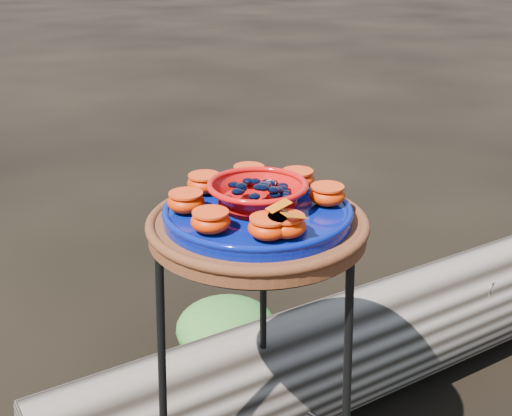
# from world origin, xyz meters

# --- Properties ---
(plant_stand) EXTENTS (0.44, 0.44, 0.70)m
(plant_stand) POSITION_xyz_m (0.00, 0.00, 0.35)
(plant_stand) COLOR black
(plant_stand) RESTS_ON ground
(terracotta_saucer) EXTENTS (0.41, 0.41, 0.03)m
(terracotta_saucer) POSITION_xyz_m (0.00, 0.00, 0.72)
(terracotta_saucer) COLOR #3A1D0F
(terracotta_saucer) RESTS_ON plant_stand
(cobalt_plate) EXTENTS (0.35, 0.35, 0.02)m
(cobalt_plate) POSITION_xyz_m (0.00, 0.00, 0.74)
(cobalt_plate) COLOR #01165A
(cobalt_plate) RESTS_ON terracotta_saucer
(red_bowl) EXTENTS (0.18, 0.18, 0.05)m
(red_bowl) POSITION_xyz_m (0.00, 0.00, 0.78)
(red_bowl) COLOR #BF0C09
(red_bowl) RESTS_ON cobalt_plate
(glass_gems) EXTENTS (0.14, 0.14, 0.02)m
(glass_gems) POSITION_xyz_m (0.00, 0.00, 0.82)
(glass_gems) COLOR black
(glass_gems) RESTS_ON red_bowl
(orange_half_0) EXTENTS (0.07, 0.07, 0.04)m
(orange_half_0) POSITION_xyz_m (0.06, -0.12, 0.78)
(orange_half_0) COLOR red
(orange_half_0) RESTS_ON cobalt_plate
(orange_half_1) EXTENTS (0.07, 0.07, 0.04)m
(orange_half_1) POSITION_xyz_m (0.13, 0.03, 0.78)
(orange_half_1) COLOR red
(orange_half_1) RESTS_ON cobalt_plate
(orange_half_2) EXTENTS (0.07, 0.07, 0.04)m
(orange_half_2) POSITION_xyz_m (0.07, 0.11, 0.78)
(orange_half_2) COLOR red
(orange_half_2) RESTS_ON cobalt_plate
(orange_half_3) EXTENTS (0.07, 0.07, 0.04)m
(orange_half_3) POSITION_xyz_m (-0.03, 0.13, 0.78)
(orange_half_3) COLOR red
(orange_half_3) RESTS_ON cobalt_plate
(orange_half_4) EXTENTS (0.07, 0.07, 0.04)m
(orange_half_4) POSITION_xyz_m (-0.11, 0.07, 0.78)
(orange_half_4) COLOR red
(orange_half_4) RESTS_ON cobalt_plate
(orange_half_5) EXTENTS (0.07, 0.07, 0.04)m
(orange_half_5) POSITION_xyz_m (-0.13, -0.03, 0.78)
(orange_half_5) COLOR red
(orange_half_5) RESTS_ON cobalt_plate
(orange_half_6) EXTENTS (0.07, 0.07, 0.04)m
(orange_half_6) POSITION_xyz_m (-0.07, -0.11, 0.78)
(orange_half_6) COLOR red
(orange_half_6) RESTS_ON cobalt_plate
(orange_half_7) EXTENTS (0.07, 0.07, 0.04)m
(orange_half_7) POSITION_xyz_m (0.03, -0.13, 0.78)
(orange_half_7) COLOR red
(orange_half_7) RESTS_ON cobalt_plate
(butterfly) EXTENTS (0.10, 0.09, 0.02)m
(butterfly) POSITION_xyz_m (0.06, -0.12, 0.80)
(butterfly) COLOR #BF4C07
(butterfly) RESTS_ON orange_half_0
(driftwood_log) EXTENTS (1.61, 1.32, 0.31)m
(driftwood_log) POSITION_xyz_m (0.20, 0.41, 0.16)
(driftwood_log) COLOR black
(driftwood_log) RESTS_ON ground
(foliage_back) EXTENTS (0.32, 0.32, 0.16)m
(foliage_back) POSITION_xyz_m (-0.14, 0.63, 0.08)
(foliage_back) COLOR #2C6820
(foliage_back) RESTS_ON ground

